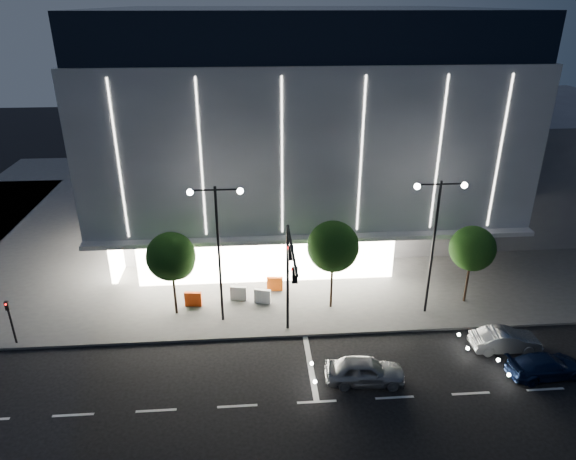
% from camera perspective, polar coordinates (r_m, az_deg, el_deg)
% --- Properties ---
extents(ground, '(160.00, 160.00, 0.00)m').
position_cam_1_polar(ground, '(28.31, -1.38, -16.70)').
color(ground, black).
rests_on(ground, ground).
extents(sidewalk_museum, '(70.00, 40.00, 0.15)m').
position_cam_1_polar(sidewalk_museum, '(49.35, 2.93, 2.19)').
color(sidewalk_museum, '#474747').
rests_on(sidewalk_museum, ground).
extents(museum, '(30.00, 25.80, 18.00)m').
position_cam_1_polar(museum, '(44.83, 0.82, 12.26)').
color(museum, '#4C4C51').
rests_on(museum, ground).
extents(annex_building, '(16.00, 20.00, 10.00)m').
position_cam_1_polar(annex_building, '(54.50, 25.73, 7.41)').
color(annex_building, '#4C4C51').
rests_on(annex_building, ground).
extents(traffic_mast, '(0.33, 5.89, 7.07)m').
position_cam_1_polar(traffic_mast, '(28.23, 0.19, -4.37)').
color(traffic_mast, black).
rests_on(traffic_mast, ground).
extents(street_lamp_west, '(3.16, 0.36, 9.00)m').
position_cam_1_polar(street_lamp_west, '(30.20, -7.80, -0.65)').
color(street_lamp_west, black).
rests_on(street_lamp_west, ground).
extents(street_lamp_east, '(3.16, 0.36, 9.00)m').
position_cam_1_polar(street_lamp_east, '(32.06, 16.05, 0.11)').
color(street_lamp_east, black).
rests_on(street_lamp_east, ground).
extents(ped_signal_far, '(0.22, 0.24, 3.00)m').
position_cam_1_polar(ped_signal_far, '(33.82, -28.49, -8.57)').
color(ped_signal_far, black).
rests_on(ped_signal_far, ground).
extents(tree_left, '(3.02, 3.02, 5.72)m').
position_cam_1_polar(tree_left, '(32.28, -12.80, -3.15)').
color(tree_left, black).
rests_on(tree_left, ground).
extents(tree_mid, '(3.25, 3.25, 6.15)m').
position_cam_1_polar(tree_mid, '(32.14, 5.06, -2.12)').
color(tree_mid, black).
rests_on(tree_mid, ground).
extents(tree_right, '(2.91, 2.91, 5.51)m').
position_cam_1_polar(tree_right, '(34.88, 19.79, -2.17)').
color(tree_right, black).
rests_on(tree_right, ground).
extents(car_lead, '(4.34, 2.04, 1.43)m').
position_cam_1_polar(car_lead, '(28.26, 8.56, -15.20)').
color(car_lead, '#94969A').
rests_on(car_lead, ground).
extents(car_second, '(3.96, 1.43, 1.30)m').
position_cam_1_polar(car_second, '(32.67, 22.99, -11.20)').
color(car_second, '#AAAEB2').
rests_on(car_second, ground).
extents(car_third, '(4.38, 2.13, 1.23)m').
position_cam_1_polar(car_third, '(31.63, 26.71, -13.32)').
color(car_third, '#111E42').
rests_on(car_third, ground).
extents(barrier_a, '(1.12, 0.36, 1.00)m').
position_cam_1_polar(barrier_a, '(34.42, -10.49, -7.56)').
color(barrier_a, '#FF440E').
rests_on(barrier_a, sidewalk_museum).
extents(barrier_b, '(1.13, 0.44, 1.00)m').
position_cam_1_polar(barrier_b, '(34.65, -5.53, -7.00)').
color(barrier_b, silver).
rests_on(barrier_b, sidewalk_museum).
extents(barrier_c, '(1.12, 0.35, 1.00)m').
position_cam_1_polar(barrier_c, '(35.57, -1.48, -6.00)').
color(barrier_c, '#D84C0C').
rests_on(barrier_c, sidewalk_museum).
extents(barrier_d, '(1.13, 0.55, 1.00)m').
position_cam_1_polar(barrier_d, '(34.21, -2.85, -7.35)').
color(barrier_d, white).
rests_on(barrier_d, sidewalk_museum).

